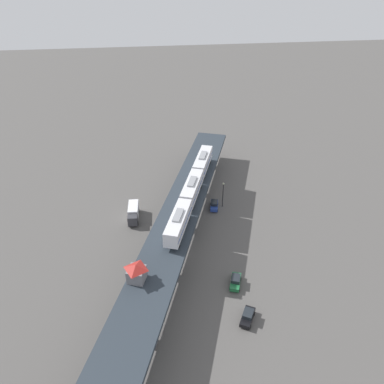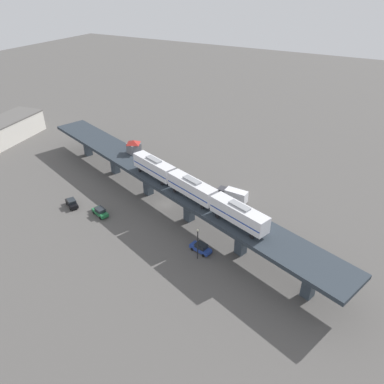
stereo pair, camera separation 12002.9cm
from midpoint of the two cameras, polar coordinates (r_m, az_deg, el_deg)
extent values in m
plane|color=#514F4C|center=(59.43, -42.63, -41.83)|extent=(400.00, 400.00, 0.00)
cube|color=#283039|center=(53.66, -46.14, -39.18)|extent=(38.82, 89.47, 0.80)
cube|color=#333D47|center=(67.96, -19.30, -13.88)|extent=(2.30, 2.30, 6.46)
cube|color=#333D47|center=(60.98, -26.56, -23.53)|extent=(2.30, 2.30, 6.46)
cube|color=#333D47|center=(57.17, -36.74, -34.50)|extent=(2.30, 2.30, 6.46)
cube|color=#333D47|center=(57.17, -50.90, -44.99)|extent=(2.30, 2.30, 6.46)
cube|color=#333D47|center=(60.98, -69.03, -52.63)|extent=(2.30, 2.30, 6.46)
cube|color=silver|center=(55.26, -27.05, -20.07)|extent=(6.67, 12.24, 3.10)
cube|color=navy|center=(55.49, -26.97, -20.26)|extent=(6.63, 12.03, 0.24)
cube|color=gray|center=(53.99, -27.54, -18.94)|extent=(2.73, 4.43, 0.36)
cylinder|color=black|center=(58.08, -23.07, -18.71)|extent=(0.49, 0.87, 0.84)
cylinder|color=black|center=(59.26, -25.07, -18.04)|extent=(0.49, 0.87, 0.84)
cylinder|color=black|center=(54.71, -28.08, -25.01)|extent=(0.49, 0.87, 0.84)
cylinder|color=black|center=(55.96, -30.16, -24.10)|extent=(0.49, 0.87, 0.84)
cube|color=silver|center=(51.42, -36.19, -30.02)|extent=(6.67, 12.24, 3.10)
cube|color=navy|center=(51.66, -36.06, -30.18)|extent=(6.63, 12.03, 0.24)
cube|color=gray|center=(50.04, -36.92, -29.02)|extent=(2.73, 4.43, 0.36)
cylinder|color=black|center=(53.45, -31.01, -28.35)|extent=(0.49, 0.87, 0.84)
cylinder|color=black|center=(54.73, -33.10, -27.30)|extent=(0.49, 0.87, 0.84)
cylinder|color=black|center=(51.86, -37.87, -35.19)|extent=(0.49, 0.87, 0.84)
cylinder|color=black|center=(53.18, -39.92, -33.83)|extent=(0.49, 0.87, 0.84)
cube|color=silver|center=(50.51, -48.49, -40.01)|extent=(6.67, 12.24, 3.10)
cube|color=navy|center=(50.75, -48.30, -40.15)|extent=(6.63, 12.03, 0.24)
cube|color=gray|center=(49.11, -49.56, -39.19)|extent=(2.73, 4.43, 0.36)
cylinder|color=black|center=(51.56, -41.87, -38.56)|extent=(0.49, 0.87, 0.84)
cylinder|color=black|center=(52.88, -43.84, -37.04)|extent=(0.49, 0.87, 0.84)
cylinder|color=black|center=(51.98, -51.09, -44.81)|extent=(0.49, 0.87, 0.84)
cylinder|color=black|center=(53.30, -52.76, -43.02)|extent=(0.49, 0.87, 0.84)
cube|color=slate|center=(56.16, -66.00, -46.07)|extent=(3.58, 3.58, 2.50)
pyramid|color=maroon|center=(54.88, -67.26, -45.32)|extent=(4.11, 4.11, 0.90)
cube|color=#233D93|center=(58.68, -24.30, -30.72)|extent=(2.71, 4.69, 0.80)
cube|color=#1E2328|center=(58.06, -24.43, -30.24)|extent=(2.08, 2.50, 0.76)
cylinder|color=black|center=(59.20, -22.68, -29.97)|extent=(0.38, 0.70, 0.66)
cylinder|color=black|center=(59.85, -24.36, -29.52)|extent=(0.38, 0.70, 0.66)
cylinder|color=black|center=(58.23, -24.03, -32.33)|extent=(0.38, 0.70, 0.66)
cylinder|color=black|center=(58.89, -25.75, -31.82)|extent=(0.38, 0.70, 0.66)
cube|color=#1E6638|center=(53.49, -35.91, -55.12)|extent=(3.13, 4.75, 0.80)
cube|color=#1E2328|center=(52.74, -36.20, -54.90)|extent=(2.27, 2.61, 0.76)
cylinder|color=black|center=(53.44, -32.87, -54.57)|extent=(0.44, 0.70, 0.66)
cylinder|color=black|center=(53.98, -35.10, -53.43)|extent=(0.44, 0.70, 0.66)
cylinder|color=black|center=(53.81, -36.29, -56.91)|extent=(0.44, 0.70, 0.66)
cylinder|color=black|center=(54.35, -38.50, -55.70)|extent=(0.44, 0.70, 0.66)
cube|color=black|center=(54.20, -42.81, -63.15)|extent=(3.70, 4.72, 0.80)
cube|color=#1E2328|center=(53.43, -43.21, -63.05)|extent=(2.50, 2.72, 0.76)
cylinder|color=black|center=(53.98, -38.83, -63.09)|extent=(0.53, 0.69, 0.66)
cylinder|color=black|center=(54.33, -40.85, -61.59)|extent=(0.53, 0.69, 0.66)
cylinder|color=black|center=(54.86, -44.24, -64.69)|extent=(0.53, 0.69, 0.66)
cylinder|color=black|center=(55.21, -46.02, -63.13)|extent=(0.53, 0.69, 0.66)
cube|color=#333338|center=(65.30, -45.32, -30.42)|extent=(2.30, 2.11, 2.30)
cube|color=silver|center=(66.23, -43.50, -27.84)|extent=(2.56, 5.31, 2.70)
cylinder|color=black|center=(66.75, -45.61, -30.69)|extent=(0.40, 1.02, 1.00)
cylinder|color=black|center=(65.59, -44.10, -31.20)|extent=(0.40, 1.02, 1.00)
cylinder|color=black|center=(68.35, -43.00, -27.20)|extent=(0.40, 1.02, 1.00)
cylinder|color=black|center=(67.17, -41.46, -27.64)|extent=(0.40, 1.02, 1.00)
cylinder|color=black|center=(56.09, -22.46, -29.34)|extent=(0.20, 0.20, 6.50)
sphere|color=beige|center=(53.17, -23.34, -27.54)|extent=(0.44, 0.44, 0.44)
camera|label=1|loc=(60.01, -150.75, -26.30)|focal=35.00mm
camera|label=2|loc=(60.01, 29.25, 26.30)|focal=35.00mm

